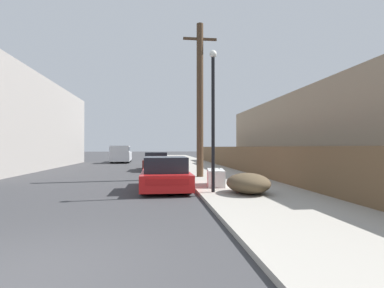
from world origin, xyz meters
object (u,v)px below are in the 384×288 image
Objects in this scene: discarded_fridge at (216,177)px; utility_pole at (200,99)px; brush_pile at (248,183)px; car_parked_mid at (157,162)px; parked_sports_car_red at (165,175)px; pickup_truck at (121,154)px; street_lamp at (213,110)px.

utility_pole is (-0.11, 3.72, 3.84)m from discarded_fridge.
car_parked_mid is at bearing 104.18° from brush_pile.
car_parked_mid reaches higher than brush_pile.
discarded_fridge is 0.39× the size of parked_sports_car_red.
car_parked_mid is 12.73m from brush_pile.
discarded_fridge is at bearing 104.34° from pickup_truck.
discarded_fridge is 21.98m from pickup_truck.
car_parked_mid is (-0.36, 10.27, 0.03)m from parked_sports_car_red.
utility_pole is (6.16, -17.34, 3.37)m from pickup_truck.
car_parked_mid reaches higher than parked_sports_car_red.
utility_pole is 5.64m from street_lamp.
street_lamp reaches higher than brush_pile.
car_parked_mid is at bearing 99.42° from street_lamp.
brush_pile is (0.70, -2.16, 0.02)m from discarded_fridge.
street_lamp reaches higher than pickup_truck.
parked_sports_car_red is at bearing -86.43° from car_parked_mid.
utility_pole is 1.64× the size of street_lamp.
pickup_truck is at bearing 100.98° from parked_sports_car_red.
parked_sports_car_red is 0.86× the size of street_lamp.
discarded_fridge is 0.35× the size of car_parked_mid.
car_parked_mid is at bearing 111.25° from discarded_fridge.
street_lamp is at bearing 102.09° from pickup_truck.
parked_sports_car_red is 10.28m from car_parked_mid.
brush_pile is (3.12, -12.34, -0.16)m from car_parked_mid.
car_parked_mid is at bearing 91.72° from parked_sports_car_red.
brush_pile is at bearing -82.13° from utility_pole.
brush_pile is at bearing 104.46° from pickup_truck.
street_lamp is at bearing -46.14° from parked_sports_car_red.
discarded_fridge is 0.89× the size of brush_pile.
street_lamp reaches higher than discarded_fridge.
brush_pile is at bearing -19.26° from street_lamp.
pickup_truck is at bearing 109.55° from utility_pole.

